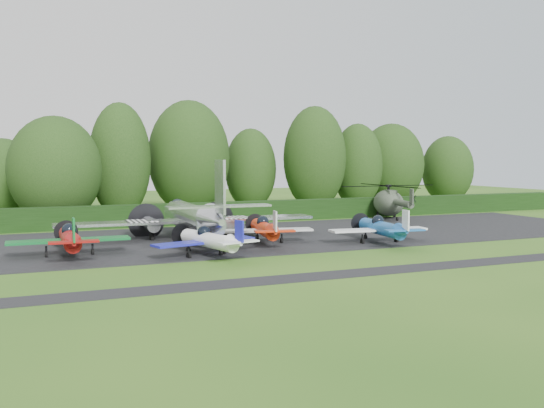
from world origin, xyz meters
name	(u,v)px	position (x,y,z in m)	size (l,w,h in m)	color
ground	(275,259)	(0.00, 0.00, 0.00)	(160.00, 160.00, 0.00)	#2B5818
apron	(224,239)	(0.00, 10.00, 0.00)	(70.00, 18.00, 0.01)	black
taxiway_verge	(320,276)	(0.00, -6.00, 0.00)	(70.00, 2.00, 0.00)	black
hedgerow	(187,224)	(0.00, 21.00, 0.00)	(90.00, 1.60, 2.00)	black
transport_plane	(193,218)	(-2.49, 9.67, 1.77)	(19.83, 15.21, 6.35)	silver
light_plane_red	(70,238)	(-11.64, 5.57, 1.20)	(7.50, 7.89, 2.88)	maroon
light_plane_white	(209,240)	(-3.59, 2.19, 1.11)	(6.95, 7.31, 2.67)	white
light_plane_orange	(264,229)	(1.72, 5.94, 1.16)	(7.26, 7.63, 2.79)	red
light_plane_blue	(381,228)	(9.65, 2.92, 1.17)	(7.34, 7.72, 2.82)	#1B5BA5
helicopter	(389,200)	(20.62, 18.35, 1.86)	(10.77, 12.61, 3.47)	#3A4434
sign_board	(411,203)	(24.89, 20.48, 1.33)	(3.50, 0.13, 1.97)	#3F3326
tree_1	(3,179)	(-15.86, 33.45, 4.11)	(6.79, 6.79, 8.25)	black
tree_2	(447,170)	(40.39, 33.56, 4.60)	(7.02, 7.02, 9.22)	black
tree_3	(189,157)	(3.16, 31.65, 6.30)	(9.04, 9.04, 12.62)	black
tree_4	(55,170)	(-11.24, 26.20, 5.08)	(8.60, 8.60, 10.18)	black
tree_6	(391,164)	(30.79, 33.08, 5.35)	(8.60, 8.60, 10.71)	black
tree_7	(251,169)	(11.37, 33.90, 4.86)	(6.17, 6.17, 9.74)	black
tree_8	(120,161)	(-4.72, 29.48, 5.95)	(6.28, 6.28, 11.93)	black
tree_9	(315,158)	(18.32, 30.68, 6.18)	(7.52, 7.52, 12.39)	black
tree_10	(357,166)	(24.54, 31.18, 5.22)	(6.25, 6.25, 10.47)	black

